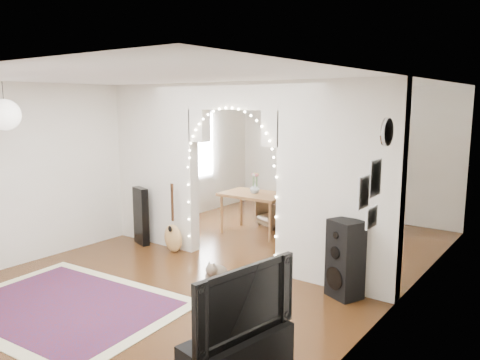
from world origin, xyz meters
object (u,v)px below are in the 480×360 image
Objects in this scene: dining_chair_right at (308,230)px; floor_speaker at (345,259)px; acoustic_guitar at (173,227)px; dining_chair_left at (274,213)px; bookcase at (329,181)px; dining_table at (255,197)px.

floor_speaker is at bearing -43.06° from dining_chair_right.
acoustic_guitar is 2.37m from dining_chair_left.
floor_speaker is 1.69× the size of dining_chair_left.
dining_chair_left reaches higher than dining_chair_right.
acoustic_guitar is 1.64× the size of dining_chair_left.
acoustic_guitar is 0.58× the size of bookcase.
dining_chair_right is (1.06, -0.60, -0.03)m from dining_chair_left.
dining_chair_left is (0.48, 2.31, -0.15)m from acoustic_guitar.
dining_chair_right is at bearing 67.36° from acoustic_guitar.
acoustic_guitar is at bearing -124.94° from dining_chair_right.
bookcase is 1.84m from dining_table.
dining_table is at bearing -135.29° from bookcase.
floor_speaker is 3.06m from dining_table.
acoustic_guitar is at bearing -106.44° from dining_table.
dining_table is 0.74m from dining_chair_left.
acoustic_guitar reaches higher than dining_table.
dining_table is (-2.54, 1.70, 0.19)m from floor_speaker.
floor_speaker is at bearing -85.09° from bookcase.
dining_chair_left is at bearing 160.72° from floor_speaker.
dining_chair_right is at bearing -4.89° from dining_chair_left.
floor_speaker is at bearing 19.17° from acoustic_guitar.
bookcase is 1.38m from dining_chair_left.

